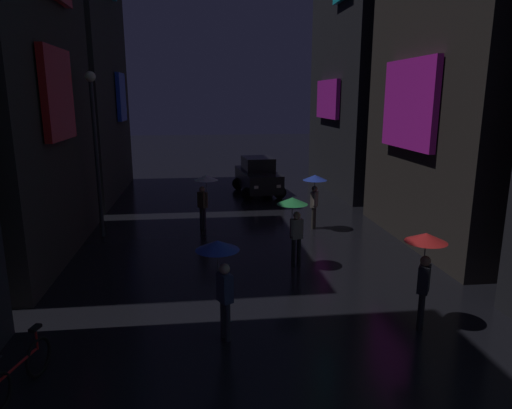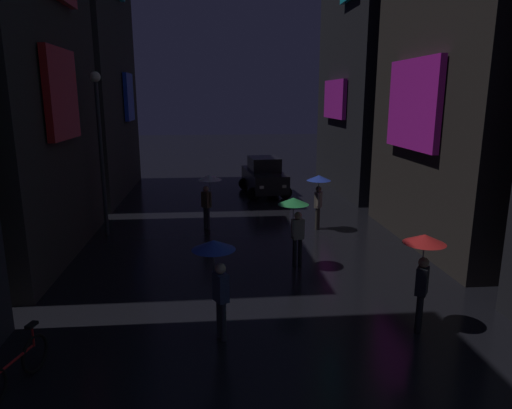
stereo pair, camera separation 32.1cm
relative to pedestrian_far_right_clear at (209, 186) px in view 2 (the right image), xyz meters
name	(u,v)px [view 2 (the right image)]	position (x,y,z in m)	size (l,w,h in m)	color
building_left_far	(77,43)	(-6.23, 7.22, 5.83)	(4.25, 8.82, 14.98)	#33302D
pedestrian_far_right_clear	(209,186)	(0.00, 0.00, 0.00)	(0.90, 0.90, 2.12)	#2D2D38
pedestrian_foreground_left_blue	(216,262)	(0.16, -8.07, 0.00)	(0.90, 0.90, 2.12)	#2D2D38
pedestrian_midstreet_centre_green	(295,213)	(2.49, -4.23, 0.00)	(0.90, 0.90, 2.12)	black
pedestrian_foreground_right_red	(424,256)	(4.53, -8.13, 0.00)	(0.90, 0.90, 2.12)	black
pedestrian_midstreet_left_blue	(319,187)	(4.08, -0.49, 0.00)	(0.90, 0.90, 2.12)	#38332D
bicycle_parked_at_storefront	(15,369)	(-3.33, -9.51, -1.28)	(0.55, 1.77, 0.96)	black
car_distant	(264,176)	(2.83, 6.29, -0.74)	(2.51, 4.27, 1.92)	black
streetlamp_left_far	(100,136)	(-3.74, -0.37, 1.92)	(0.36, 0.36, 5.78)	#2D2D33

